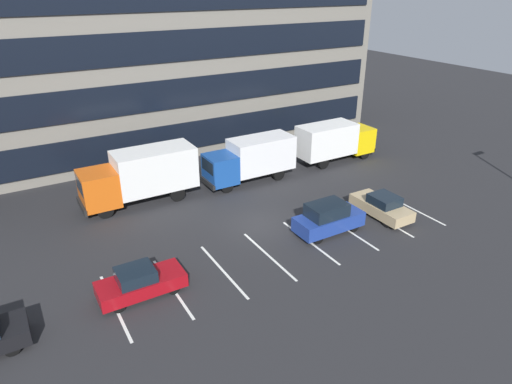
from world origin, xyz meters
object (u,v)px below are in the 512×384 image
at_px(box_truck_orange, 141,174).
at_px(sedan_tan, 382,206).
at_px(suv_navy, 328,218).
at_px(box_truck_blue, 251,158).
at_px(sedan_maroon, 140,282).
at_px(box_truck_yellow, 335,140).

bearing_deg(box_truck_orange, sedan_tan, -38.05).
relative_size(box_truck_orange, suv_navy, 1.84).
distance_m(box_truck_blue, box_truck_orange, 8.11).
distance_m(box_truck_blue, sedan_maroon, 14.59).
bearing_deg(box_truck_orange, box_truck_blue, -4.51).
xyz_separation_m(sedan_tan, suv_navy, (-4.23, 0.15, 0.22)).
xyz_separation_m(sedan_maroon, sedan_tan, (15.71, 0.00, 0.00)).
height_order(sedan_maroon, sedan_tan, sedan_tan).
xyz_separation_m(box_truck_blue, box_truck_yellow, (7.98, 0.06, 0.00)).
distance_m(box_truck_yellow, sedan_tan, 9.91).
bearing_deg(sedan_tan, box_truck_orange, 141.95).
height_order(box_truck_orange, box_truck_yellow, box_truck_orange).
bearing_deg(sedan_tan, box_truck_yellow, 68.39).
distance_m(sedan_tan, suv_navy, 4.24).
distance_m(box_truck_blue, sedan_tan, 10.15).
relative_size(box_truck_orange, sedan_tan, 1.87).
height_order(box_truck_yellow, suv_navy, box_truck_yellow).
bearing_deg(sedan_maroon, sedan_tan, 0.01).
bearing_deg(box_truck_yellow, box_truck_orange, 177.93).
relative_size(sedan_tan, suv_navy, 0.98).
xyz_separation_m(box_truck_blue, sedan_maroon, (-11.35, -9.10, -1.12)).
bearing_deg(box_truck_yellow, box_truck_blue, -179.59).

